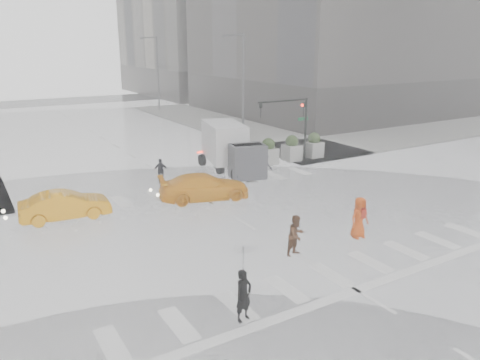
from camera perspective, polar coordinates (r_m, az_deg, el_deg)
ground at (r=21.97m, az=0.48°, el=-5.25°), size 120.00×120.00×0.00m
sidewalk_ne at (r=46.86m, az=9.64°, el=6.22°), size 35.00×35.00×0.15m
road_markings at (r=21.97m, az=0.48°, el=-5.23°), size 18.00×48.00×0.01m
traffic_signal_pole at (r=32.54m, az=6.66°, el=7.59°), size 4.45×0.42×4.50m
street_lamp_near at (r=41.59m, az=0.22°, el=11.97°), size 2.15×0.22×9.00m
street_lamp_far at (r=59.54m, az=-10.13°, el=13.01°), size 2.15×0.22×9.00m
planter_west at (r=31.93m, az=3.46°, el=3.43°), size 1.10×1.10×1.80m
planter_mid at (r=33.09m, az=6.32°, el=3.81°), size 1.10×1.10×1.80m
planter_east at (r=34.32m, az=8.99°, el=4.16°), size 1.10×1.10×1.80m
pedestrian_black at (r=14.01m, az=0.45°, el=-11.07°), size 1.16×1.17×2.43m
pedestrian_brown at (r=18.59m, az=6.87°, el=-6.72°), size 0.92×0.77×1.67m
pedestrian_orange at (r=20.70m, az=14.34°, el=-4.45°), size 0.90×0.60×1.82m
pedestrian_far_a at (r=28.44m, az=-9.62°, el=1.13°), size 1.01×0.84×1.49m
pedestrian_far_b at (r=29.02m, az=2.98°, el=1.74°), size 1.11×1.14×1.58m
taxi_mid at (r=23.74m, az=-20.54°, el=-2.91°), size 4.24×1.80×1.36m
taxi_rear at (r=25.09m, az=-4.36°, el=-0.84°), size 4.60×2.90×1.40m
box_truck at (r=30.40m, az=-1.20°, el=4.07°), size 2.17×5.79×3.08m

